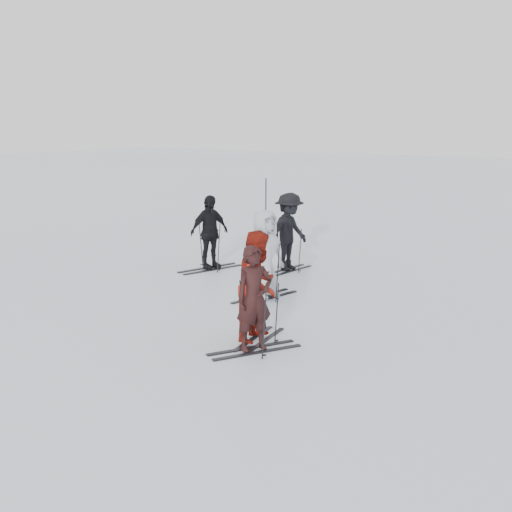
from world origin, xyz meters
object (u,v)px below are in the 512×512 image
Objects in this scene: skier_uphill_left at (209,233)px; piste_marker at (266,206)px; skier_uphill_far at (289,233)px; skier_red at (259,287)px; skier_grey at (265,255)px; skier_near_dark at (254,300)px.

skier_uphill_left reaches higher than piste_marker.
skier_uphill_far is at bearing -42.52° from skier_uphill_left.
piste_marker is at bearing 36.23° from skier_uphill_left.
skier_red is 2.80m from skier_grey.
skier_grey is 1.00× the size of skier_uphill_left.
piste_marker is at bearing 62.11° from skier_near_dark.
piste_marker reaches higher than skier_near_dark.
skier_red is at bearing -147.71° from skier_uphill_far.
skier_near_dark is at bearing -138.09° from skier_grey.
skier_near_dark is 0.89× the size of skier_uphill_far.
skier_grey is at bearing -101.62° from skier_uphill_left.
skier_uphill_far is (-2.61, 5.43, 0.11)m from skier_near_dark.
skier_red is 0.97× the size of skier_uphill_far.
skier_near_dark is 11.76m from piste_marker.
skier_uphill_far reaches higher than skier_near_dark.
skier_uphill_far reaches higher than skier_red.
skier_uphill_far is at bearing 31.55° from skier_grey.
skier_uphill_far is at bearing -50.98° from piste_marker.
skier_near_dark is 0.55m from skier_red.
skier_red is 1.01× the size of skier_grey.
skier_uphill_far is 5.81m from piste_marker.
skier_near_dark is 3.34m from skier_grey.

